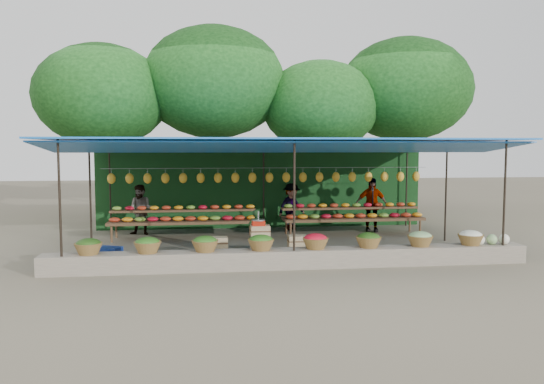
{
  "coord_description": "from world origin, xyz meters",
  "views": [
    {
      "loc": [
        -1.91,
        -13.99,
        2.6
      ],
      "look_at": [
        -0.08,
        0.2,
        1.41
      ],
      "focal_mm": 35.0,
      "sensor_mm": 36.0,
      "label": 1
    }
  ],
  "objects": [
    {
      "name": "stall_canopy",
      "position": [
        0.0,
        0.07,
        2.67
      ],
      "size": [
        10.8,
        6.6,
        2.82
      ],
      "color": "black",
      "rests_on": "ground"
    },
    {
      "name": "tree_row",
      "position": [
        0.5,
        6.09,
        4.7
      ],
      "size": [
        16.51,
        5.5,
        7.12
      ],
      "color": "#3D2316",
      "rests_on": "ground"
    },
    {
      "name": "customer_mid",
      "position": [
        0.84,
        2.5,
        0.74
      ],
      "size": [
        1.1,
        0.91,
        1.49
      ],
      "primitive_type": "imported",
      "rotation": [
        0.0,
        0.0,
        0.45
      ],
      "color": "slate",
      "rests_on": "ground"
    },
    {
      "name": "customer_right",
      "position": [
        3.26,
        1.87,
        0.84
      ],
      "size": [
        1.04,
        0.57,
        1.68
      ],
      "primitive_type": "imported",
      "rotation": [
        0.0,
        0.0,
        -0.17
      ],
      "color": "slate",
      "rests_on": "ground"
    },
    {
      "name": "customer_left",
      "position": [
        -3.78,
        2.11,
        0.76
      ],
      "size": [
        0.85,
        0.74,
        1.51
      ],
      "primitive_type": "imported",
      "rotation": [
        0.0,
        0.0,
        -0.25
      ],
      "color": "slate",
      "rests_on": "ground"
    },
    {
      "name": "netting_backdrop",
      "position": [
        0.0,
        3.15,
        1.25
      ],
      "size": [
        10.6,
        0.06,
        2.5
      ],
      "primitive_type": "cube",
      "color": "#1A4A20",
      "rests_on": "ground"
    },
    {
      "name": "blue_crate_back",
      "position": [
        -4.11,
        -1.53,
        0.16
      ],
      "size": [
        0.64,
        0.56,
        0.32
      ],
      "primitive_type": "cube",
      "rotation": [
        0.0,
        0.0,
        -0.39
      ],
      "color": "navy",
      "rests_on": "ground"
    },
    {
      "name": "crate_counter",
      "position": [
        -0.62,
        -1.61,
        0.31
      ],
      "size": [
        2.35,
        0.34,
        0.77
      ],
      "color": "#A2835C",
      "rests_on": "ground"
    },
    {
      "name": "vendor_seated",
      "position": [
        -0.64,
        -1.13,
        0.55
      ],
      "size": [
        0.47,
        0.38,
        1.1
      ],
      "primitive_type": "imported",
      "rotation": [
        0.0,
        0.0,
        2.81
      ],
      "color": "#173317",
      "rests_on": "ground"
    },
    {
      "name": "stone_curb",
      "position": [
        0.0,
        -2.75,
        0.2
      ],
      "size": [
        10.6,
        0.55,
        0.4
      ],
      "primitive_type": "cube",
      "color": "#6C6357",
      "rests_on": "ground"
    },
    {
      "name": "weighing_scale",
      "position": [
        -0.64,
        -1.61,
        0.85
      ],
      "size": [
        0.32,
        0.32,
        0.34
      ],
      "color": "red",
      "rests_on": "crate_counter"
    },
    {
      "name": "blue_crate_front",
      "position": [
        -4.84,
        -2.38,
        0.13
      ],
      "size": [
        0.54,
        0.47,
        0.27
      ],
      "primitive_type": "cube",
      "rotation": [
        0.0,
        0.0,
        -0.4
      ],
      "color": "navy",
      "rests_on": "ground"
    },
    {
      "name": "fruit_table_right",
      "position": [
        2.51,
        1.35,
        0.61
      ],
      "size": [
        4.21,
        0.95,
        0.93
      ],
      "color": "#4F321F",
      "rests_on": "ground"
    },
    {
      "name": "ground",
      "position": [
        0.0,
        0.0,
        0.0
      ],
      "size": [
        60.0,
        60.0,
        0.0
      ],
      "primitive_type": "plane",
      "color": "#675D4C",
      "rests_on": "ground"
    },
    {
      "name": "fruit_table_left",
      "position": [
        -2.49,
        1.35,
        0.61
      ],
      "size": [
        4.21,
        0.95,
        0.93
      ],
      "color": "#4F321F",
      "rests_on": "ground"
    },
    {
      "name": "produce_baskets",
      "position": [
        -0.1,
        -2.75,
        0.56
      ],
      "size": [
        8.98,
        0.58,
        0.34
      ],
      "color": "brown",
      "rests_on": "stone_curb"
    }
  ]
}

